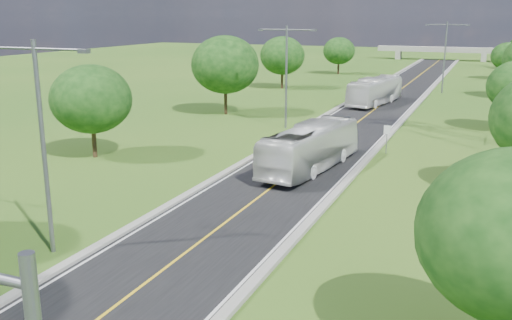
{
  "coord_description": "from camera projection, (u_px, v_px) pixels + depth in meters",
  "views": [
    {
      "loc": [
        12.77,
        -7.69,
        11.09
      ],
      "look_at": [
        0.68,
        21.3,
        3.0
      ],
      "focal_mm": 40.0,
      "sensor_mm": 36.0,
      "label": 1
    }
  ],
  "objects": [
    {
      "name": "curb_left",
      "position": [
        352.0,
        100.0,
        74.95
      ],
      "size": [
        0.5,
        150.0,
        0.22
      ],
      "primitive_type": "cube",
      "color": "gray",
      "rests_on": "ground"
    },
    {
      "name": "tree_ld",
      "position": [
        282.0,
        56.0,
        85.64
      ],
      "size": [
        6.72,
        6.72,
        7.82
      ],
      "color": "black",
      "rests_on": "ground"
    },
    {
      "name": "ground",
      "position": [
        375.0,
        109.0,
        68.03
      ],
      "size": [
        260.0,
        260.0,
        0.0
      ],
      "primitive_type": "plane",
      "color": "#2A5718",
      "rests_on": "ground"
    },
    {
      "name": "tree_le",
      "position": [
        339.0,
        51.0,
        106.32
      ],
      "size": [
        5.88,
        5.88,
        6.84
      ],
      "color": "black",
      "rests_on": "ground"
    },
    {
      "name": "bus_outbound",
      "position": [
        311.0,
        147.0,
        41.14
      ],
      "size": [
        4.33,
        12.15,
        3.31
      ],
      "primitive_type": "imported",
      "rotation": [
        0.0,
        0.0,
        3.01
      ],
      "color": "silver",
      "rests_on": "road"
    },
    {
      "name": "streetlight_near_left",
      "position": [
        42.0,
        130.0,
        25.88
      ],
      "size": [
        5.9,
        0.25,
        10.0
      ],
      "color": "slate",
      "rests_on": "ground"
    },
    {
      "name": "tree_re",
      "position": [
        507.0,
        56.0,
        97.38
      ],
      "size": [
        5.46,
        5.46,
        6.35
      ],
      "color": "black",
      "rests_on": "ground"
    },
    {
      "name": "speed_limit_sign",
      "position": [
        387.0,
        135.0,
        46.02
      ],
      "size": [
        0.55,
        0.09,
        2.4
      ],
      "color": "slate",
      "rests_on": "ground"
    },
    {
      "name": "tree_lc",
      "position": [
        225.0,
        65.0,
        63.29
      ],
      "size": [
        7.56,
        7.56,
        8.79
      ],
      "color": "black",
      "rests_on": "ground"
    },
    {
      "name": "bus_inbound",
      "position": [
        375.0,
        91.0,
        71.01
      ],
      "size": [
        4.81,
        12.37,
        3.36
      ],
      "primitive_type": "imported",
      "rotation": [
        0.0,
        0.0,
        -0.17
      ],
      "color": "silver",
      "rests_on": "road"
    },
    {
      "name": "streetlight_mid_left",
      "position": [
        286.0,
        68.0,
        55.38
      ],
      "size": [
        5.9,
        0.25,
        10.0
      ],
      "color": "slate",
      "rests_on": "ground"
    },
    {
      "name": "road",
      "position": [
        384.0,
        102.0,
        73.39
      ],
      "size": [
        8.0,
        150.0,
        0.06
      ],
      "primitive_type": "cube",
      "color": "black",
      "rests_on": "ground"
    },
    {
      "name": "overpass",
      "position": [
        440.0,
        50.0,
        138.94
      ],
      "size": [
        30.0,
        3.0,
        3.2
      ],
      "color": "gray",
      "rests_on": "ground"
    },
    {
      "name": "streetlight_far_right",
      "position": [
        445.0,
        51.0,
        80.4
      ],
      "size": [
        5.9,
        0.25,
        10.0
      ],
      "color": "slate",
      "rests_on": "ground"
    },
    {
      "name": "curb_right",
      "position": [
        418.0,
        103.0,
        71.78
      ],
      "size": [
        0.5,
        150.0,
        0.22
      ],
      "primitive_type": "cube",
      "color": "gray",
      "rests_on": "ground"
    },
    {
      "name": "tree_lb",
      "position": [
        91.0,
        99.0,
        44.23
      ],
      "size": [
        6.3,
        6.3,
        7.33
      ],
      "color": "black",
      "rests_on": "ground"
    }
  ]
}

